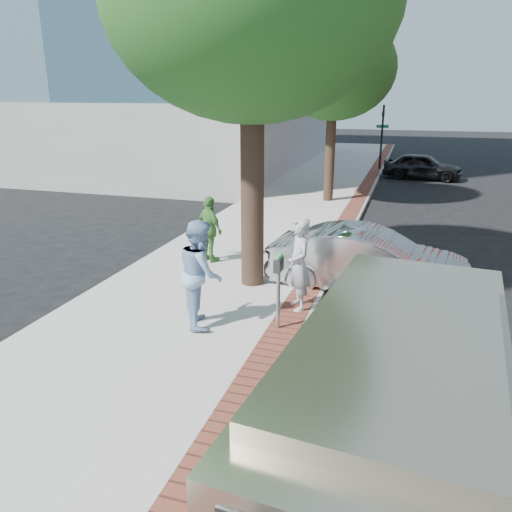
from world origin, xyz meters
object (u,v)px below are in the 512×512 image
at_px(sedan_silver, 368,261).
at_px(parking_meter, 279,276).
at_px(van, 398,388).
at_px(bg_car, 422,166).
at_px(person_gray, 299,265).
at_px(person_officer, 201,273).
at_px(person_green, 210,229).

bearing_deg(sedan_silver, parking_meter, 158.01).
bearing_deg(van, bg_car, 94.53).
xyz_separation_m(bg_car, van, (-0.45, -23.08, 0.44)).
xyz_separation_m(parking_meter, person_gray, (0.16, 1.02, -0.10)).
bearing_deg(person_officer, person_gray, -80.00).
distance_m(person_officer, sedan_silver, 4.13).
bearing_deg(parking_meter, person_green, 129.32).
bearing_deg(person_gray, parking_meter, -37.84).
bearing_deg(person_gray, person_green, -157.70).
bearing_deg(parking_meter, person_gray, 81.21).
distance_m(person_gray, person_green, 3.70).
bearing_deg(parking_meter, bg_car, 82.38).
relative_size(bg_car, van, 0.70).
bearing_deg(person_gray, van, -1.97).
bearing_deg(person_green, sedan_silver, -153.25).
bearing_deg(bg_car, person_officer, 175.15).
relative_size(sedan_silver, van, 0.78).
relative_size(parking_meter, person_gray, 0.77).
xyz_separation_m(person_gray, person_green, (-2.89, 2.31, -0.08)).
bearing_deg(van, person_green, 133.60).
bearing_deg(person_officer, bg_car, -39.01).
xyz_separation_m(person_green, sedan_silver, (4.12, -0.58, -0.28)).
distance_m(person_gray, van, 4.55).
bearing_deg(person_officer, person_green, -7.61).
bearing_deg(van, sedan_silver, 103.96).
bearing_deg(bg_car, van, -174.45).
xyz_separation_m(parking_meter, person_officer, (-1.45, -0.21, -0.03)).
height_order(person_gray, bg_car, person_gray).
bearing_deg(person_green, person_officer, 144.64).
distance_m(sedan_silver, bg_car, 17.35).
height_order(bg_car, van, van).
height_order(parking_meter, person_officer, person_officer).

